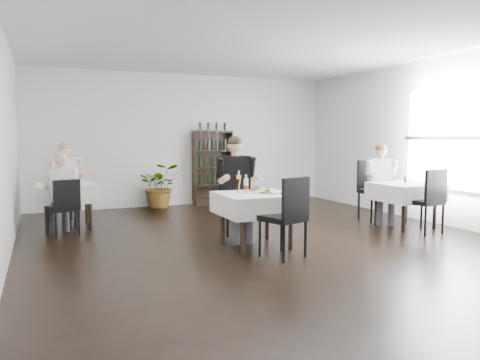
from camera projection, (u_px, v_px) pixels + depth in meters
The scene contains 24 objects.
room_shell at pixel (275, 142), 6.68m from camera, with size 9.00×9.00×9.00m.
window_right at pixel (455, 141), 8.04m from camera, with size 0.06×2.30×1.85m.
wine_shelf at pixel (213, 168), 10.93m from camera, with size 0.90×0.28×1.75m.
main_table at pixel (256, 204), 6.65m from camera, with size 1.03×1.03×0.77m.
left_table at pixel (67, 193), 8.00m from camera, with size 0.98×0.98×0.77m.
right_table at pixel (405, 192), 8.09m from camera, with size 0.98×0.98×0.77m.
potted_tree at pixel (160, 186), 10.36m from camera, with size 0.89×0.77×0.99m, color #1F521C.
main_chair_far at pixel (243, 198), 7.34m from camera, with size 0.61×0.62×1.08m.
main_chair_near at pixel (288, 212), 6.01m from camera, with size 0.62×0.62×1.06m.
left_chair_far at pixel (60, 193), 8.74m from camera, with size 0.47×0.47×0.92m.
left_chair_near at pixel (65, 204), 7.32m from camera, with size 0.52×0.52×0.91m.
right_chair_far at pixel (373, 186), 8.87m from camera, with size 0.57×0.57×1.13m.
right_chair_near at pixel (429, 197), 7.54m from camera, with size 0.53×0.54×1.06m.
diner_main at pixel (236, 180), 7.06m from camera, with size 0.62×0.63×1.59m.
diner_left_far at pixel (66, 176), 8.45m from camera, with size 0.60×0.62×1.48m.
diner_left_near at pixel (61, 187), 7.43m from camera, with size 0.51×0.52×1.33m.
diner_right_far at pixel (382, 177), 8.50m from camera, with size 0.65×0.68×1.45m.
plate_far at pixel (256, 190), 6.87m from camera, with size 0.30×0.30×0.08m.
plate_near at pixel (266, 193), 6.52m from camera, with size 0.26×0.26×0.08m.
pilsner_dark at pixel (237, 186), 6.50m from camera, with size 0.06×0.06×0.27m.
pilsner_lager at pixel (239, 184), 6.64m from camera, with size 0.07×0.07×0.32m.
coke_bottle at pixel (246, 186), 6.55m from camera, with size 0.07×0.07×0.27m.
napkin_cutlery at pixel (285, 194), 6.55m from camera, with size 0.20×0.18×0.02m.
pepper_mill at pixel (405, 180), 8.22m from camera, with size 0.04×0.04×0.10m, color black.
Camera 1 is at (-3.09, -5.97, 1.56)m, focal length 35.00 mm.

